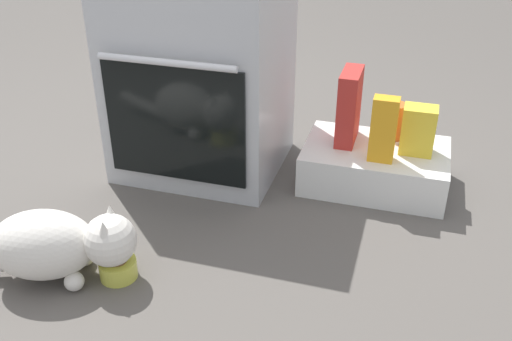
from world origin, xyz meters
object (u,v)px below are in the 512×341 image
pantry_cabinet (375,166)px  sauce_jar (396,121)px  oven (201,73)px  juice_carton (383,130)px  snack_bag (418,130)px  food_bowl (118,267)px  cat (57,244)px  cereal_box (349,107)px

pantry_cabinet → sauce_jar: (0.05, 0.11, 0.15)m
oven → juice_carton: oven is taller
oven → snack_bag: bearing=2.6°
food_bowl → cat: 0.19m
oven → juice_carton: bearing=-4.8°
pantry_cabinet → juice_carton: 0.22m
cat → oven: bearing=62.2°
snack_bag → sauce_jar: snack_bag is taller
cereal_box → sauce_jar: 0.20m
cat → snack_bag: size_ratio=3.66×
snack_bag → juice_carton: bearing=-140.9°
cereal_box → snack_bag: cereal_box is taller
food_bowl → juice_carton: size_ratio=0.48×
pantry_cabinet → cat: cat is taller
oven → cat: size_ratio=1.19×
sauce_jar → oven: bearing=-169.3°
pantry_cabinet → sauce_jar: sauce_jar is taller
food_bowl → pantry_cabinet: bearing=49.2°
cereal_box → food_bowl: bearing=-124.2°
cat → juice_carton: size_ratio=2.75×
snack_bag → cereal_box: bearing=174.3°
cat → juice_carton: 1.15m
oven → snack_bag: 0.84m
food_bowl → sauce_jar: sauce_jar is taller
food_bowl → snack_bag: size_ratio=0.63×
cereal_box → sauce_jar: bearing=23.7°
food_bowl → sauce_jar: (0.73, 0.90, 0.19)m
sauce_jar → juice_carton: (-0.03, -0.20, 0.05)m
oven → cereal_box: bearing=6.4°
snack_bag → sauce_jar: size_ratio=1.29×
cereal_box → snack_bag: bearing=-5.7°
oven → snack_bag: oven is taller
food_bowl → sauce_jar: size_ratio=0.81×
pantry_cabinet → cereal_box: cereal_box is taller
oven → cereal_box: oven is taller
snack_bag → sauce_jar: (-0.09, 0.10, -0.02)m
oven → juice_carton: 0.72m
cereal_box → sauce_jar: (0.17, 0.08, -0.07)m
oven → pantry_cabinet: (0.69, 0.03, -0.31)m
oven → food_bowl: oven is taller
pantry_cabinet → food_bowl: bearing=-130.8°
cat → juice_carton: juice_carton is taller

